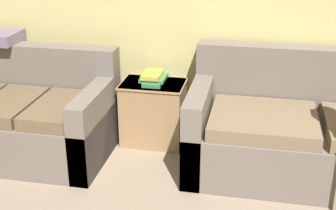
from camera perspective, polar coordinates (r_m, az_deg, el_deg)
The scene contains 5 objects.
wall_back at distance 4.26m, azimuth 4.85°, elevation 12.09°, with size 6.79×0.06×2.55m.
couch_main at distance 4.06m, azimuth 17.74°, elevation -3.45°, with size 2.11×0.99×0.98m.
couch_side at distance 4.43m, azimuth -17.49°, elevation -1.39°, with size 1.63×0.97×0.91m.
side_shelf at distance 4.37m, azimuth -1.80°, elevation -0.87°, with size 0.58×0.41×0.59m.
book_stack at distance 4.25m, azimuth -1.78°, elevation 3.32°, with size 0.22×0.29×0.10m.
Camera 1 is at (0.49, -1.51, 2.05)m, focal length 50.00 mm.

